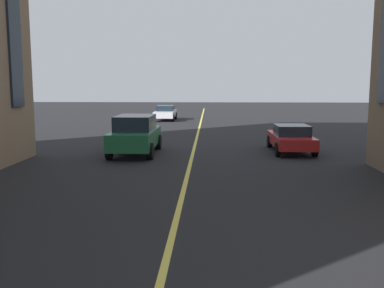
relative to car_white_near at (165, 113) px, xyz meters
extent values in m
cube|color=#D8C64C|center=(-20.16, -3.37, -0.70)|extent=(80.00, 0.16, 0.01)
cube|color=silver|center=(-0.05, 0.00, -0.11)|extent=(4.40, 1.80, 0.55)
cube|color=#19232D|center=(0.17, 0.00, 0.42)|extent=(1.85, 1.58, 0.50)
cylinder|color=black|center=(-1.50, -0.86, -0.38)|extent=(0.64, 0.22, 0.64)
cylinder|color=black|center=(-1.50, 0.86, -0.38)|extent=(0.64, 0.22, 0.64)
cylinder|color=black|center=(1.40, -0.86, -0.38)|extent=(0.64, 0.22, 0.64)
cylinder|color=black|center=(1.40, 0.86, -0.38)|extent=(0.64, 0.22, 0.64)
cube|color=#1E6038|center=(-19.71, -0.58, 0.08)|extent=(4.70, 1.95, 0.80)
cube|color=#19232D|center=(-19.71, -0.58, 0.83)|extent=(2.59, 1.72, 0.70)
cylinder|color=black|center=(-21.26, -1.52, -0.32)|extent=(0.76, 0.27, 0.76)
cylinder|color=black|center=(-21.26, 0.35, -0.32)|extent=(0.76, 0.27, 0.76)
cylinder|color=black|center=(-18.16, -1.52, -0.32)|extent=(0.76, 0.27, 0.76)
cylinder|color=black|center=(-18.16, 0.35, -0.32)|extent=(0.76, 0.27, 0.76)
cube|color=#B21E1E|center=(-18.70, -8.27, -0.11)|extent=(4.40, 1.80, 0.55)
cube|color=#19232D|center=(-18.92, -8.27, 0.42)|extent=(1.85, 1.58, 0.50)
cylinder|color=black|center=(-17.25, -7.41, -0.38)|extent=(0.64, 0.22, 0.64)
cylinder|color=black|center=(-17.25, -9.14, -0.38)|extent=(0.64, 0.22, 0.64)
cylinder|color=black|center=(-20.16, -7.41, -0.38)|extent=(0.64, 0.22, 0.64)
cylinder|color=black|center=(-20.16, -9.14, -0.38)|extent=(0.64, 0.22, 0.64)
camera|label=1|loc=(-40.39, -4.21, 2.69)|focal=40.38mm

